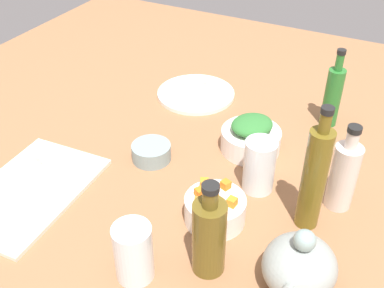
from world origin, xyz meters
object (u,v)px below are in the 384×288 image
at_px(bottle_2, 209,236).
at_px(teapot, 299,266).
at_px(plate_tofu, 196,94).
at_px(drinking_glass_1, 134,252).
at_px(bottle_1, 314,178).
at_px(bottle_3, 344,174).
at_px(cutting_board, 29,191).
at_px(drinking_glass_0, 259,166).
at_px(bowl_greens, 251,140).
at_px(bowl_carrots, 215,210).
at_px(bottle_0, 333,95).
at_px(bowl_small_side, 151,152).

bearing_deg(bottle_2, teapot, 102.51).
distance_m(plate_tofu, drinking_glass_1, 0.68).
bearing_deg(bottle_1, plate_tofu, -129.84).
height_order(teapot, bottle_3, bottle_3).
bearing_deg(cutting_board, bottle_1, 108.37).
bearing_deg(cutting_board, drinking_glass_0, 118.97).
xyz_separation_m(plate_tofu, teapot, (0.54, 0.48, 0.05)).
bearing_deg(bowl_greens, drinking_glass_0, 27.66).
relative_size(cutting_board, bottle_3, 1.66).
xyz_separation_m(bottle_1, bottle_3, (-0.09, 0.05, -0.04)).
xyz_separation_m(bowl_carrots, bottle_0, (-0.48, 0.12, 0.06)).
relative_size(bottle_2, drinking_glass_1, 1.73).
height_order(bottle_0, bottle_1, bottle_1).
xyz_separation_m(bottle_3, drinking_glass_1, (0.36, -0.29, -0.02)).
bearing_deg(bowl_small_side, bottle_2, 48.26).
bearing_deg(bottle_0, bottle_2, -7.68).
bearing_deg(plate_tofu, bowl_small_side, 7.36).
xyz_separation_m(bowl_carrots, teapot, (0.08, 0.20, 0.02)).
distance_m(cutting_board, bottle_0, 0.81).
bearing_deg(bottle_0, bowl_small_side, -44.23).
bearing_deg(bottle_2, drinking_glass_0, 179.45).
xyz_separation_m(cutting_board, bowl_greens, (-0.38, 0.39, 0.02)).
bearing_deg(bottle_2, cutting_board, -90.78).
xyz_separation_m(bottle_0, bottle_1, (0.40, 0.05, 0.03)).
distance_m(plate_tofu, bottle_1, 0.59).
bearing_deg(bowl_carrots, teapot, 67.56).
relative_size(drinking_glass_0, drinking_glass_1, 1.08).
relative_size(plate_tofu, drinking_glass_1, 1.96).
height_order(cutting_board, drinking_glass_0, drinking_glass_0).
bearing_deg(drinking_glass_1, bowl_greens, 174.06).
xyz_separation_m(bottle_1, bottle_2, (0.20, -0.13, -0.04)).
bearing_deg(bowl_carrots, plate_tofu, -149.07).
bearing_deg(bottle_2, bowl_small_side, -131.74).
height_order(bowl_small_side, bottle_3, bottle_3).
bearing_deg(bowl_greens, bottle_1, 46.54).
height_order(teapot, drinking_glass_1, teapot).
height_order(plate_tofu, drinking_glass_0, drinking_glass_0).
height_order(bowl_greens, bowl_carrots, bowl_carrots).
height_order(cutting_board, bottle_3, bottle_3).
bearing_deg(bowl_small_side, drinking_glass_0, 93.70).
bearing_deg(bottle_3, bowl_carrots, -52.76).
distance_m(bowl_carrots, bottle_1, 0.21).
height_order(bottle_0, drinking_glass_1, bottle_0).
bearing_deg(bowl_small_side, bowl_carrots, 62.02).
distance_m(bottle_1, drinking_glass_1, 0.38).
height_order(bowl_small_side, bottle_1, bottle_1).
distance_m(bottle_2, drinking_glass_1, 0.14).
bearing_deg(teapot, cutting_board, -87.24).
bearing_deg(bowl_greens, bowl_small_side, -53.99).
height_order(cutting_board, bowl_small_side, bowl_small_side).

